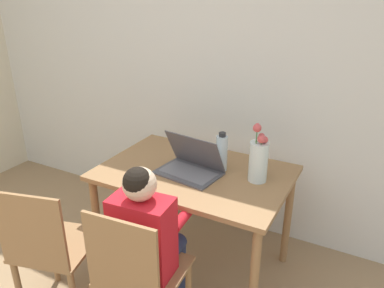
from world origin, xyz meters
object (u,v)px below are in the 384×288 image
object	(u,v)px
chair_spare	(51,250)
person_seated	(148,233)
chair_occupied	(138,277)
laptop	(191,164)
water_bottle	(222,153)
flower_vase	(259,159)

from	to	relation	value
chair_spare	person_seated	xyz separation A→B (m)	(0.54, 0.17, 0.19)
chair_occupied	laptop	size ratio (longest dim) A/B	2.14
chair_occupied	chair_spare	bearing A→B (deg)	0.67
chair_spare	laptop	size ratio (longest dim) A/B	2.14
chair_occupied	water_bottle	distance (m)	0.88
flower_vase	water_bottle	xyz separation A→B (m)	(-0.24, 0.03, -0.02)
water_bottle	laptop	bearing A→B (deg)	-141.86
chair_occupied	person_seated	bearing A→B (deg)	-90.00
chair_occupied	chair_spare	size ratio (longest dim) A/B	1.00
chair_spare	flower_vase	xyz separation A→B (m)	(0.89, 0.80, 0.42)
person_seated	water_bottle	xyz separation A→B (m)	(0.11, 0.66, 0.21)
laptop	chair_spare	bearing A→B (deg)	-117.11
person_seated	laptop	bearing A→B (deg)	-89.93
laptop	person_seated	bearing A→B (deg)	-77.48
flower_vase	chair_occupied	bearing A→B (deg)	-114.43
chair_spare	laptop	bearing A→B (deg)	-139.83
chair_spare	person_seated	distance (m)	0.60
person_seated	water_bottle	world-z (taller)	person_seated
laptop	flower_vase	world-z (taller)	flower_vase
person_seated	laptop	xyz separation A→B (m)	(-0.04, 0.54, 0.15)
chair_occupied	flower_vase	xyz separation A→B (m)	(0.34, 0.75, 0.42)
chair_occupied	flower_vase	distance (m)	0.93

